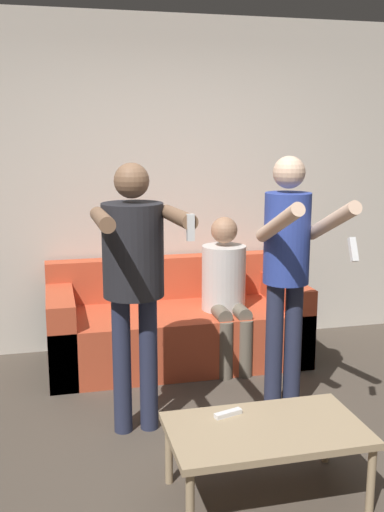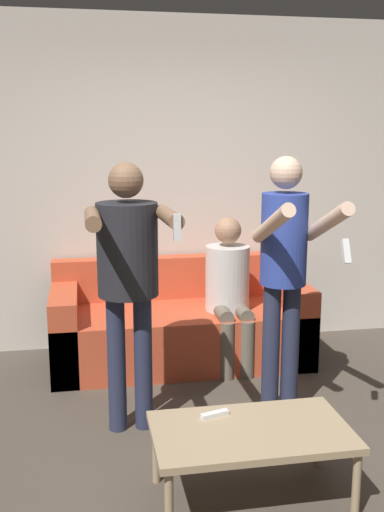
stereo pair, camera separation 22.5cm
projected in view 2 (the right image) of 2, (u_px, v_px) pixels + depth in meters
ground_plane at (238, 475)px, 3.18m from camera, size 14.00×14.00×0.00m
wall_back at (176, 185)px, 4.97m from camera, size 6.40×0.06×2.70m
couch at (180, 326)px, 4.74m from camera, size 1.97×0.85×0.78m
person_standing_left at (128, 265)px, 3.46m from camera, size 0.48×0.80×1.62m
person_standing_right at (285, 262)px, 3.62m from camera, size 0.40×0.70×1.65m
person_seated at (229, 285)px, 4.56m from camera, size 0.34×0.54×1.16m
coffee_table at (252, 436)px, 2.90m from camera, size 0.96×0.55×0.38m
remote_on_table at (215, 414)px, 3.01m from camera, size 0.15×0.08×0.02m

